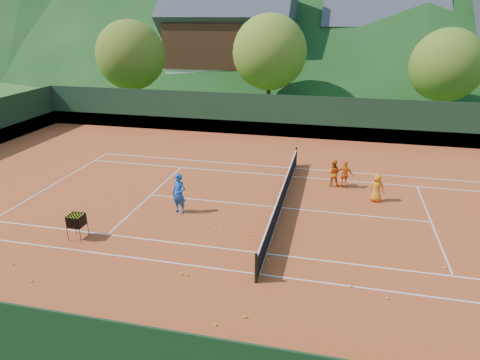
% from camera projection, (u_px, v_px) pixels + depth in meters
% --- Properties ---
extents(ground, '(400.00, 400.00, 0.00)m').
position_uv_depth(ground, '(281.00, 208.00, 19.47)').
color(ground, '#2C5219').
rests_on(ground, ground).
extents(clay_court, '(40.00, 24.00, 0.02)m').
position_uv_depth(clay_court, '(281.00, 208.00, 19.47)').
color(clay_court, '#AD421C').
rests_on(clay_court, ground).
extents(coach, '(0.74, 0.56, 1.81)m').
position_uv_depth(coach, '(179.00, 194.00, 18.66)').
color(coach, '#1A4FAE').
rests_on(coach, clay_court).
extents(student_a, '(0.74, 0.61, 1.40)m').
position_uv_depth(student_a, '(333.00, 173.00, 21.68)').
color(student_a, orange).
rests_on(student_a, clay_court).
extents(student_b, '(0.89, 0.57, 1.40)m').
position_uv_depth(student_b, '(345.00, 175.00, 21.45)').
color(student_b, orange).
rests_on(student_b, clay_court).
extents(student_c, '(0.71, 0.52, 1.35)m').
position_uv_depth(student_c, '(377.00, 188.00, 19.90)').
color(student_c, orange).
rests_on(student_c, clay_court).
extents(tennis_ball_0, '(0.07, 0.07, 0.07)m').
position_uv_depth(tennis_ball_0, '(182.00, 274.00, 14.44)').
color(tennis_ball_0, '#D2F528').
rests_on(tennis_ball_0, clay_court).
extents(tennis_ball_1, '(0.07, 0.07, 0.07)m').
position_uv_depth(tennis_ball_1, '(13.00, 264.00, 15.01)').
color(tennis_ball_1, '#D2F528').
rests_on(tennis_ball_1, clay_court).
extents(tennis_ball_3, '(0.07, 0.07, 0.07)m').
position_uv_depth(tennis_ball_3, '(387.00, 298.00, 13.20)').
color(tennis_ball_3, '#D2F528').
rests_on(tennis_ball_3, clay_court).
extents(tennis_ball_4, '(0.07, 0.07, 0.07)m').
position_uv_depth(tennis_ball_4, '(272.00, 228.00, 17.57)').
color(tennis_ball_4, '#D2F528').
rests_on(tennis_ball_4, clay_court).
extents(tennis_ball_5, '(0.07, 0.07, 0.07)m').
position_uv_depth(tennis_ball_5, '(299.00, 219.00, 18.30)').
color(tennis_ball_5, '#D2F528').
rests_on(tennis_ball_5, clay_court).
extents(tennis_ball_6, '(0.07, 0.07, 0.07)m').
position_uv_depth(tennis_ball_6, '(187.00, 275.00, 14.41)').
color(tennis_ball_6, '#D2F528').
rests_on(tennis_ball_6, clay_court).
extents(tennis_ball_7, '(0.07, 0.07, 0.07)m').
position_uv_depth(tennis_ball_7, '(244.00, 317.00, 12.39)').
color(tennis_ball_7, '#D2F528').
rests_on(tennis_ball_7, clay_court).
extents(tennis_ball_8, '(0.07, 0.07, 0.07)m').
position_uv_depth(tennis_ball_8, '(31.00, 281.00, 14.06)').
color(tennis_ball_8, '#D2F528').
rests_on(tennis_ball_8, clay_court).
extents(tennis_ball_9, '(0.07, 0.07, 0.07)m').
position_uv_depth(tennis_ball_9, '(157.00, 209.00, 19.24)').
color(tennis_ball_9, '#D2F528').
rests_on(tennis_ball_9, clay_court).
extents(tennis_ball_10, '(0.07, 0.07, 0.07)m').
position_uv_depth(tennis_ball_10, '(209.00, 227.00, 17.66)').
color(tennis_ball_10, '#D2F528').
rests_on(tennis_ball_10, clay_court).
extents(tennis_ball_11, '(0.07, 0.07, 0.07)m').
position_uv_depth(tennis_ball_11, '(249.00, 235.00, 16.98)').
color(tennis_ball_11, '#D2F528').
rests_on(tennis_ball_11, clay_court).
extents(tennis_ball_13, '(0.07, 0.07, 0.07)m').
position_uv_depth(tennis_ball_13, '(262.00, 245.00, 16.28)').
color(tennis_ball_13, '#D2F528').
rests_on(tennis_ball_13, clay_court).
extents(tennis_ball_14, '(0.07, 0.07, 0.07)m').
position_uv_depth(tennis_ball_14, '(216.00, 325.00, 12.09)').
color(tennis_ball_14, '#D2F528').
rests_on(tennis_ball_14, clay_court).
extents(tennis_ball_15, '(0.07, 0.07, 0.07)m').
position_uv_depth(tennis_ball_15, '(246.00, 317.00, 12.40)').
color(tennis_ball_15, '#D2F528').
rests_on(tennis_ball_15, clay_court).
extents(tennis_ball_16, '(0.07, 0.07, 0.07)m').
position_uv_depth(tennis_ball_16, '(445.00, 268.00, 14.80)').
color(tennis_ball_16, '#D2F528').
rests_on(tennis_ball_16, clay_court).
extents(tennis_ball_17, '(0.07, 0.07, 0.07)m').
position_uv_depth(tennis_ball_17, '(351.00, 286.00, 13.78)').
color(tennis_ball_17, '#D2F528').
rests_on(tennis_ball_17, clay_court).
extents(tennis_ball_18, '(0.07, 0.07, 0.07)m').
position_uv_depth(tennis_ball_18, '(222.00, 231.00, 17.29)').
color(tennis_ball_18, '#D2F528').
rests_on(tennis_ball_18, clay_court).
extents(tennis_ball_19, '(0.07, 0.07, 0.07)m').
position_uv_depth(tennis_ball_19, '(268.00, 260.00, 15.26)').
color(tennis_ball_19, '#D2F528').
rests_on(tennis_ball_19, clay_court).
extents(court_lines, '(23.83, 11.03, 0.00)m').
position_uv_depth(court_lines, '(281.00, 208.00, 19.46)').
color(court_lines, silver).
rests_on(court_lines, clay_court).
extents(tennis_net, '(0.10, 12.07, 1.10)m').
position_uv_depth(tennis_net, '(282.00, 198.00, 19.28)').
color(tennis_net, black).
rests_on(tennis_net, clay_court).
extents(perimeter_fence, '(40.40, 24.24, 3.00)m').
position_uv_depth(perimeter_fence, '(282.00, 182.00, 19.01)').
color(perimeter_fence, '#15311D').
rests_on(perimeter_fence, clay_court).
extents(ball_hopper, '(0.57, 0.57, 1.00)m').
position_uv_depth(ball_hopper, '(76.00, 221.00, 16.55)').
color(ball_hopper, black).
rests_on(ball_hopper, clay_court).
extents(chalet_left, '(13.80, 9.93, 12.92)m').
position_uv_depth(chalet_left, '(231.00, 39.00, 46.76)').
color(chalet_left, beige).
rests_on(chalet_left, ground).
extents(chalet_mid, '(12.65, 8.82, 11.45)m').
position_uv_depth(chalet_mid, '(380.00, 45.00, 47.24)').
color(chalet_mid, beige).
rests_on(chalet_mid, ground).
extents(tree_a, '(6.00, 6.00, 7.88)m').
position_uv_depth(tree_a, '(130.00, 55.00, 37.42)').
color(tree_a, '#41291A').
rests_on(tree_a, ground).
extents(tree_b, '(6.40, 6.40, 8.40)m').
position_uv_depth(tree_b, '(270.00, 52.00, 36.58)').
color(tree_b, '#3C2518').
rests_on(tree_b, ground).
extents(tree_c, '(5.60, 5.60, 7.35)m').
position_uv_depth(tree_c, '(446.00, 65.00, 32.94)').
color(tree_c, '#42291A').
rests_on(tree_c, ground).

